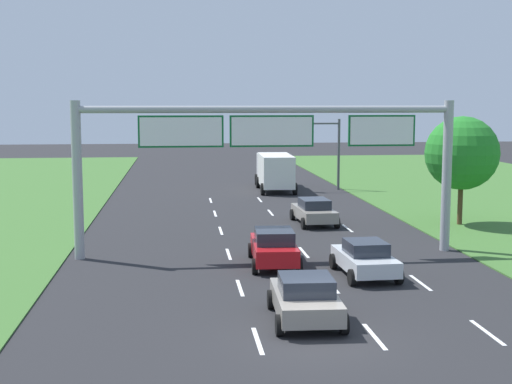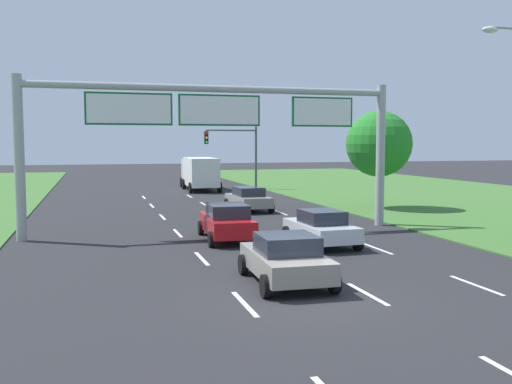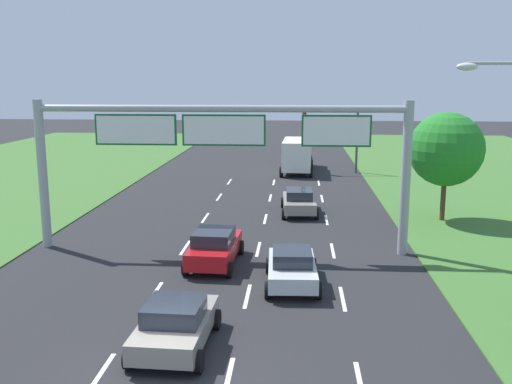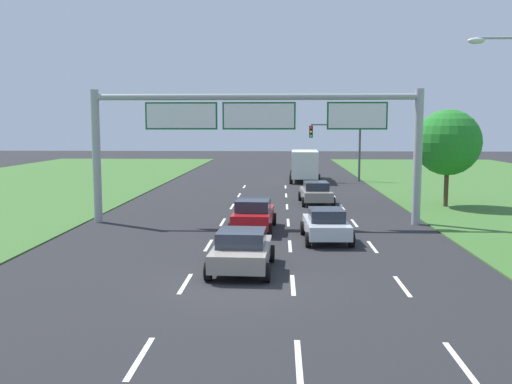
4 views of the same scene
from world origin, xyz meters
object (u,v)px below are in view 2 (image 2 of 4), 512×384
at_px(car_far_ahead, 248,199).
at_px(sign_gantry, 217,124).
at_px(car_lead_silver, 321,228).
at_px(car_mid_lane, 227,222).
at_px(roadside_tree_mid, 379,144).
at_px(box_truck, 199,172).
at_px(car_near_red, 286,259).
at_px(traffic_light_mast, 235,146).

distance_m(car_far_ahead, sign_gantry, 9.59).
bearing_deg(car_lead_silver, sign_gantry, 124.26).
bearing_deg(car_mid_lane, car_far_ahead, 72.68).
relative_size(car_far_ahead, roadside_tree_mid, 0.69).
relative_size(car_lead_silver, sign_gantry, 0.23).
relative_size(car_mid_lane, box_truck, 0.54).
xyz_separation_m(car_near_red, traffic_light_mast, (6.70, 33.36, 3.12)).
height_order(car_far_ahead, roadside_tree_mid, roadside_tree_mid).
xyz_separation_m(car_far_ahead, traffic_light_mast, (3.00, 15.54, 3.12)).
xyz_separation_m(box_truck, sign_gantry, (-3.51, -23.92, 3.39)).
height_order(car_mid_lane, traffic_light_mast, traffic_light_mast).
height_order(car_mid_lane, car_far_ahead, car_mid_lane).
bearing_deg(roadside_tree_mid, car_near_red, -125.55).
distance_m(car_lead_silver, traffic_light_mast, 28.20).
xyz_separation_m(car_far_ahead, sign_gantry, (-3.61, -7.81, 4.24)).
bearing_deg(traffic_light_mast, box_truck, 169.51).
relative_size(box_truck, roadside_tree_mid, 1.31).
bearing_deg(car_near_red, car_far_ahead, 80.44).
relative_size(car_mid_lane, roadside_tree_mid, 0.71).
relative_size(car_near_red, roadside_tree_mid, 0.65).
bearing_deg(box_truck, car_far_ahead, -87.84).
distance_m(car_near_red, traffic_light_mast, 34.17).
height_order(car_mid_lane, box_truck, box_truck).
bearing_deg(car_near_red, traffic_light_mast, 80.80).
relative_size(car_near_red, car_mid_lane, 0.91).
distance_m(car_mid_lane, roadside_tree_mid, 14.98).
bearing_deg(box_truck, traffic_light_mast, -8.68).
bearing_deg(car_mid_lane, car_near_red, -87.47).
xyz_separation_m(car_lead_silver, car_mid_lane, (-3.36, 2.32, 0.07)).
xyz_separation_m(car_near_red, car_far_ahead, (3.70, 17.82, 0.00)).
bearing_deg(roadside_tree_mid, sign_gantry, -150.93).
xyz_separation_m(car_near_red, sign_gantry, (0.09, 10.01, 4.24)).
relative_size(car_far_ahead, sign_gantry, 0.25).
bearing_deg(car_far_ahead, roadside_tree_mid, -11.54).
bearing_deg(traffic_light_mast, roadside_tree_mid, -73.16).
distance_m(car_mid_lane, box_truck, 26.34).
bearing_deg(car_mid_lane, car_lead_silver, -31.80).
height_order(box_truck, traffic_light_mast, traffic_light_mast).
bearing_deg(sign_gantry, car_near_red, -90.54).
distance_m(box_truck, roadside_tree_mid, 19.41).
relative_size(box_truck, sign_gantry, 0.47).
height_order(car_lead_silver, traffic_light_mast, traffic_light_mast).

